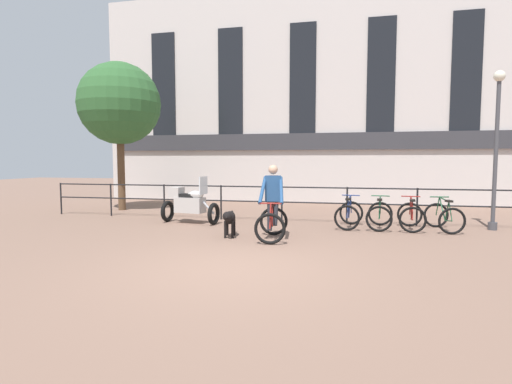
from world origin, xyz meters
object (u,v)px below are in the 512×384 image
(parked_motorcycle, at_px, (190,204))
(parked_bicycle_far_end, at_px, (444,217))
(dog, at_px, (229,218))
(parked_bicycle_mid_right, at_px, (411,216))
(street_lamp, at_px, (496,141))
(parked_bicycle_near_lamp, at_px, (349,214))
(cyclist_with_bike, at_px, (272,206))
(parked_bicycle_mid_left, at_px, (380,215))

(parked_motorcycle, distance_m, parked_bicycle_far_end, 6.83)
(dog, xyz_separation_m, parked_motorcycle, (-1.71, 1.79, 0.11))
(parked_bicycle_mid_right, relative_size, street_lamp, 0.29)
(parked_bicycle_far_end, relative_size, street_lamp, 0.29)
(parked_bicycle_far_end, xyz_separation_m, street_lamp, (1.28, 0.43, 1.93))
(dog, relative_size, parked_bicycle_near_lamp, 0.82)
(parked_motorcycle, xyz_separation_m, parked_bicycle_far_end, (6.82, 0.25, -0.20))
(parked_motorcycle, distance_m, parked_bicycle_near_lamp, 4.47)
(parked_bicycle_near_lamp, bearing_deg, dog, 43.22)
(cyclist_with_bike, xyz_separation_m, dog, (-1.00, -0.10, -0.31))
(parked_bicycle_near_lamp, height_order, street_lamp, street_lamp)
(parked_bicycle_near_lamp, bearing_deg, parked_bicycle_far_end, -173.33)
(dog, bearing_deg, parked_bicycle_mid_right, 17.25)
(parked_bicycle_mid_right, distance_m, street_lamp, 2.86)
(street_lamp, bearing_deg, parked_bicycle_mid_right, -168.24)
(parked_bicycle_mid_left, relative_size, parked_bicycle_far_end, 0.99)
(parked_motorcycle, bearing_deg, parked_bicycle_mid_right, -78.89)
(dog, bearing_deg, parked_bicycle_far_end, 13.75)
(cyclist_with_bike, bearing_deg, dog, 179.88)
(dog, distance_m, parked_motorcycle, 2.48)
(cyclist_with_bike, relative_size, parked_bicycle_near_lamp, 1.44)
(dog, height_order, parked_bicycle_far_end, parked_bicycle_far_end)
(parked_bicycle_mid_right, bearing_deg, parked_motorcycle, 6.99)
(dog, distance_m, parked_bicycle_mid_left, 4.08)
(parked_bicycle_mid_left, bearing_deg, parked_bicycle_near_lamp, 6.27)
(parked_bicycle_mid_right, bearing_deg, cyclist_with_bike, 34.92)
(cyclist_with_bike, bearing_deg, parked_bicycle_mid_right, 24.47)
(dog, relative_size, parked_bicycle_far_end, 0.81)
(parked_bicycle_mid_right, relative_size, parked_bicycle_far_end, 0.97)
(parked_bicycle_mid_right, xyz_separation_m, street_lamp, (2.06, 0.43, 1.93))
(parked_motorcycle, height_order, parked_bicycle_far_end, parked_motorcycle)
(parked_bicycle_far_end, bearing_deg, dog, 13.67)
(dog, distance_m, parked_bicycle_far_end, 5.50)
(parked_bicycle_far_end, bearing_deg, parked_bicycle_mid_left, -8.08)
(parked_motorcycle, height_order, street_lamp, street_lamp)
(parked_bicycle_mid_left, xyz_separation_m, parked_bicycle_mid_right, (0.79, -0.00, -0.00))
(parked_bicycle_near_lamp, bearing_deg, parked_bicycle_mid_right, -173.33)
(street_lamp, bearing_deg, cyclist_with_bike, -156.25)
(cyclist_with_bike, distance_m, parked_motorcycle, 3.21)
(parked_motorcycle, xyz_separation_m, parked_bicycle_mid_right, (6.03, 0.25, -0.20))
(parked_bicycle_mid_right, height_order, street_lamp, street_lamp)
(cyclist_with_bike, distance_m, parked_bicycle_mid_left, 3.21)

